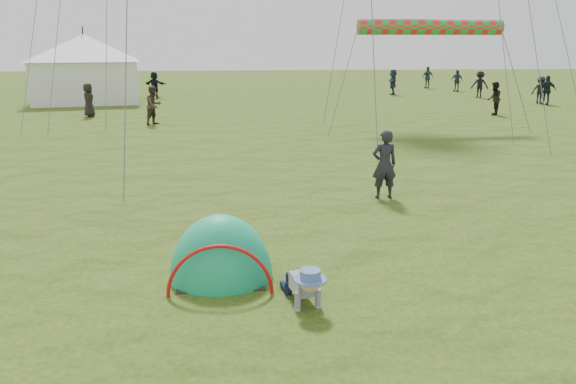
{
  "coord_description": "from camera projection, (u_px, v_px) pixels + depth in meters",
  "views": [
    {
      "loc": [
        -1.49,
        -7.2,
        3.62
      ],
      "look_at": [
        -0.59,
        2.58,
        1.0
      ],
      "focal_mm": 35.0,
      "sensor_mm": 36.0,
      "label": 1
    }
  ],
  "objects": [
    {
      "name": "ground",
      "position": [
        346.0,
        305.0,
        8.0
      ],
      "size": [
        140.0,
        140.0,
        0.0
      ],
      "primitive_type": "plane",
      "color": "#20490E"
    },
    {
      "name": "popup_tent",
      "position": [
        221.0,
        279.0,
        8.9
      ],
      "size": [
        1.63,
        1.35,
        2.11
      ],
      "primitive_type": "ellipsoid",
      "rotation": [
        0.0,
        0.0,
        -0.0
      ],
      "color": "#1E9470",
      "rests_on": "ground"
    },
    {
      "name": "crowd_person_7",
      "position": [
        494.0,
        99.0,
        28.71
      ],
      "size": [
        0.96,
        1.03,
        1.69
      ],
      "primitive_type": "imported",
      "rotation": [
        0.0,
        0.0,
        4.21
      ],
      "color": "black",
      "rests_on": "ground"
    },
    {
      "name": "crowd_person_11",
      "position": [
        155.0,
        85.0,
        37.52
      ],
      "size": [
        1.68,
        1.18,
        1.75
      ],
      "primitive_type": "imported",
      "rotation": [
        0.0,
        0.0,
        2.68
      ],
      "color": "black",
      "rests_on": "ground"
    },
    {
      "name": "crowd_person_14",
      "position": [
        457.0,
        81.0,
        42.74
      ],
      "size": [
        0.95,
        0.95,
        1.62
      ],
      "primitive_type": "imported",
      "rotation": [
        0.0,
        0.0,
        5.5
      ],
      "color": "#23373F",
      "rests_on": "ground"
    },
    {
      "name": "crawling_toddler",
      "position": [
        304.0,
        284.0,
        7.94
      ],
      "size": [
        0.75,
        0.94,
        0.64
      ],
      "primitive_type": null,
      "rotation": [
        0.0,
        0.0,
        0.23
      ],
      "color": "black",
      "rests_on": "ground"
    },
    {
      "name": "crowd_person_4",
      "position": [
        89.0,
        100.0,
        28.01
      ],
      "size": [
        0.67,
        0.9,
        1.67
      ],
      "primitive_type": "imported",
      "rotation": [
        0.0,
        0.0,
        1.76
      ],
      "color": "black",
      "rests_on": "ground"
    },
    {
      "name": "crowd_person_2",
      "position": [
        547.0,
        90.0,
        33.4
      ],
      "size": [
        1.09,
        0.68,
        1.73
      ],
      "primitive_type": "imported",
      "rotation": [
        0.0,
        0.0,
        2.87
      ],
      "color": "black",
      "rests_on": "ground"
    },
    {
      "name": "rainbow_tube_kite",
      "position": [
        430.0,
        27.0,
        23.73
      ],
      "size": [
        6.22,
        0.64,
        0.64
      ],
      "primitive_type": "cylinder",
      "rotation": [
        0.0,
        1.57,
        0.0
      ],
      "color": "red"
    },
    {
      "name": "crowd_person_8",
      "position": [
        428.0,
        78.0,
        45.51
      ],
      "size": [
        1.08,
        0.61,
        1.74
      ],
      "primitive_type": "imported",
      "rotation": [
        0.0,
        0.0,
        3.34
      ],
      "color": "#2C3C4A",
      "rests_on": "ground"
    },
    {
      "name": "crowd_person_1",
      "position": [
        154.0,
        105.0,
        25.36
      ],
      "size": [
        1.04,
        1.07,
        1.74
      ],
      "primitive_type": "imported",
      "rotation": [
        0.0,
        0.0,
        0.92
      ],
      "color": "#3C3024",
      "rests_on": "ground"
    },
    {
      "name": "standing_adult",
      "position": [
        384.0,
        164.0,
        13.3
      ],
      "size": [
        0.62,
        0.43,
        1.65
      ],
      "primitive_type": "imported",
      "rotation": [
        0.0,
        0.0,
        3.2
      ],
      "color": "black",
      "rests_on": "ground"
    },
    {
      "name": "crowd_person_10",
      "position": [
        58.0,
        90.0,
        33.9
      ],
      "size": [
        0.9,
        1.01,
        1.73
      ],
      "primitive_type": "imported",
      "rotation": [
        0.0,
        0.0,
        2.1
      ],
      "color": "#2E2721",
      "rests_on": "ground"
    },
    {
      "name": "event_marquee",
      "position": [
        86.0,
        66.0,
        35.0
      ],
      "size": [
        7.55,
        7.55,
        4.44
      ],
      "primitive_type": null,
      "rotation": [
        0.0,
        0.0,
        0.19
      ],
      "color": "white",
      "rests_on": "ground"
    },
    {
      "name": "crowd_person_9",
      "position": [
        540.0,
        90.0,
        34.17
      ],
      "size": [
        1.13,
        0.75,
        1.64
      ],
      "primitive_type": "imported",
      "rotation": [
        0.0,
        0.0,
        6.14
      ],
      "color": "black",
      "rests_on": "ground"
    },
    {
      "name": "crowd_person_15",
      "position": [
        480.0,
        85.0,
        37.76
      ],
      "size": [
        1.32,
        1.14,
        1.77
      ],
      "primitive_type": "imported",
      "rotation": [
        0.0,
        0.0,
        5.76
      ],
      "color": "black",
      "rests_on": "ground"
    },
    {
      "name": "crowd_person_5",
      "position": [
        393.0,
        82.0,
        40.03
      ],
      "size": [
        0.83,
        1.73,
        1.79
      ],
      "primitive_type": "imported",
      "rotation": [
        0.0,
        0.0,
        4.52
      ],
      "color": "#21313D",
      "rests_on": "ground"
    }
  ]
}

